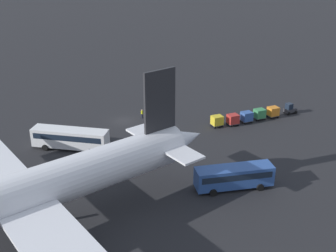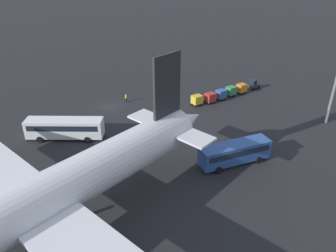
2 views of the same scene
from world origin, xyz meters
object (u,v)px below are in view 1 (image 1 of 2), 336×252
object	(u,v)px
shuttle_bus_near	(70,137)
cargo_cart_blue	(247,116)
worker_person	(142,114)
cargo_cart_orange	(273,112)
cargo_cart_green	(260,114)
cargo_cart_red	(233,119)
cargo_cart_yellow	(217,121)
shuttle_bus_far	(234,176)
airplane	(4,202)
baggage_tug	(290,109)

from	to	relation	value
shuttle_bus_near	cargo_cart_blue	size ratio (longest dim) A/B	5.70
worker_person	cargo_cart_blue	xyz separation A→B (m)	(-17.45, 8.70, 0.32)
cargo_cart_orange	cargo_cart_green	bearing A→B (deg)	1.21
cargo_cart_blue	cargo_cart_red	world-z (taller)	same
cargo_cart_yellow	shuttle_bus_near	bearing A→B (deg)	-0.31
shuttle_bus_far	worker_person	world-z (taller)	shuttle_bus_far
airplane	cargo_cart_orange	bearing A→B (deg)	-172.08
airplane	cargo_cart_orange	xyz separation A→B (m)	(-47.46, -22.77, -5.06)
cargo_cart_red	baggage_tug	bearing A→B (deg)	-174.18
shuttle_bus_far	cargo_cart_yellow	size ratio (longest dim) A/B	5.17
shuttle_bus_far	cargo_cart_blue	distance (m)	23.29
cargo_cart_blue	airplane	bearing A→B (deg)	28.26
cargo_cart_red	shuttle_bus_near	bearing A→B (deg)	-1.09
cargo_cart_green	cargo_cart_yellow	distance (m)	8.94
shuttle_bus_far	cargo_cart_yellow	world-z (taller)	shuttle_bus_far
airplane	baggage_tug	world-z (taller)	airplane
cargo_cart_orange	cargo_cart_blue	size ratio (longest dim) A/B	1.00
airplane	shuttle_bus_near	xyz separation A→B (m)	(-9.53, -22.60, -4.24)
shuttle_bus_far	cargo_cart_green	distance (m)	25.39
baggage_tug	cargo_cart_blue	bearing A→B (deg)	-0.11
cargo_cart_green	cargo_cart_yellow	world-z (taller)	same
cargo_cart_orange	cargo_cart_yellow	xyz separation A→B (m)	(11.91, 0.32, 0.00)
shuttle_bus_far	cargo_cart_red	world-z (taller)	shuttle_bus_far
worker_person	cargo_cart_orange	bearing A→B (deg)	160.60
baggage_tug	worker_person	world-z (taller)	baggage_tug
cargo_cart_red	cargo_cart_yellow	xyz separation A→B (m)	(2.98, -0.41, 0.00)
cargo_cart_blue	shuttle_bus_near	bearing A→B (deg)	-0.51
shuttle_bus_far	worker_person	xyz separation A→B (m)	(4.40, -27.98, -1.04)
baggage_tug	cargo_cart_red	distance (m)	13.21
worker_person	cargo_cart_orange	xyz separation A→B (m)	(-23.41, 8.24, 0.32)
baggage_tug	cargo_cart_green	xyz separation A→B (m)	(7.18, 0.67, 0.25)
shuttle_bus_far	cargo_cart_blue	xyz separation A→B (m)	(-13.06, -19.28, -0.72)
cargo_cart_orange	cargo_cart_yellow	distance (m)	11.92
shuttle_bus_far	cargo_cart_blue	bearing A→B (deg)	-115.53
worker_person	cargo_cart_red	xyz separation A→B (m)	(-14.48, 8.97, 0.32)
worker_person	cargo_cart_yellow	distance (m)	14.34
baggage_tug	shuttle_bus_near	bearing A→B (deg)	-5.04
cargo_cart_green	cargo_cart_orange	bearing A→B (deg)	-178.79
cargo_cart_orange	shuttle_bus_near	bearing A→B (deg)	0.27
airplane	cargo_cart_blue	bearing A→B (deg)	-169.45
airplane	cargo_cart_orange	size ratio (longest dim) A/B	25.41
airplane	cargo_cart_blue	world-z (taller)	airplane
airplane	shuttle_bus_far	size ratio (longest dim) A/B	4.91
shuttle_bus_near	baggage_tug	xyz separation A→B (m)	(-42.13, -0.79, -1.08)
shuttle_bus_near	cargo_cart_green	bearing A→B (deg)	-148.53
cargo_cart_orange	cargo_cart_yellow	size ratio (longest dim) A/B	1.00
shuttle_bus_far	worker_person	bearing A→B (deg)	-72.49
baggage_tug	cargo_cart_orange	distance (m)	4.25
cargo_cart_orange	cargo_cart_blue	distance (m)	5.97
shuttle_bus_near	worker_person	size ratio (longest dim) A/B	6.86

